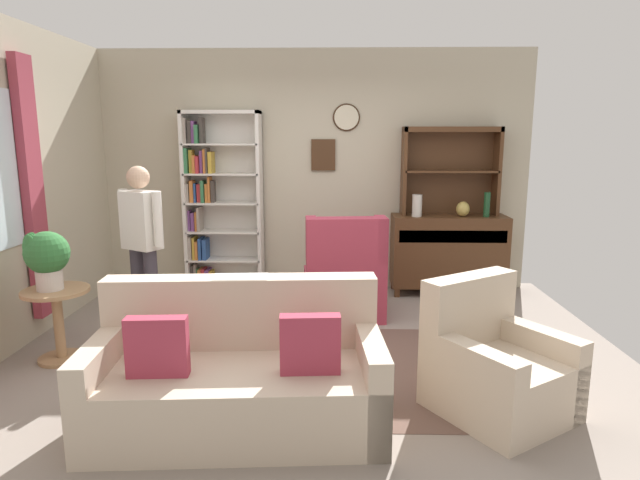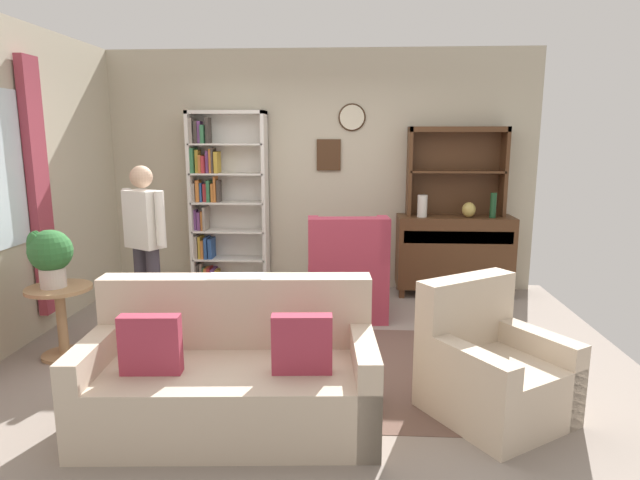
# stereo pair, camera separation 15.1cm
# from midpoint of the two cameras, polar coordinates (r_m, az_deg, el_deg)

# --- Properties ---
(ground_plane) EXTENTS (5.40, 4.60, 0.02)m
(ground_plane) POSITION_cam_midpoint_polar(r_m,az_deg,el_deg) (4.63, -0.46, -12.20)
(ground_plane) COLOR gray
(wall_back) EXTENTS (5.00, 0.09, 2.80)m
(wall_back) POSITION_cam_midpoint_polar(r_m,az_deg,el_deg) (6.40, 0.82, 7.32)
(wall_back) COLOR #BCB299
(wall_back) RESTS_ON ground_plane
(area_rug) EXTENTS (2.71, 1.83, 0.01)m
(area_rug) POSITION_cam_midpoint_polar(r_m,az_deg,el_deg) (4.35, 1.98, -13.64)
(area_rug) COLOR brown
(area_rug) RESTS_ON ground_plane
(bookshelf) EXTENTS (0.90, 0.30, 2.10)m
(bookshelf) POSITION_cam_midpoint_polar(r_m,az_deg,el_deg) (6.40, -9.68, 3.98)
(bookshelf) COLOR silver
(bookshelf) RESTS_ON ground_plane
(sideboard) EXTENTS (1.30, 0.45, 0.92)m
(sideboard) POSITION_cam_midpoint_polar(r_m,az_deg,el_deg) (6.37, 14.71, -1.19)
(sideboard) COLOR #4C2D19
(sideboard) RESTS_ON ground_plane
(sideboard_hutch) EXTENTS (1.10, 0.26, 1.00)m
(sideboard_hutch) POSITION_cam_midpoint_polar(r_m,az_deg,el_deg) (6.35, 14.99, 8.32)
(sideboard_hutch) COLOR #4C2D19
(sideboard_hutch) RESTS_ON sideboard
(vase_tall) EXTENTS (0.11, 0.11, 0.25)m
(vase_tall) POSITION_cam_midpoint_polar(r_m,az_deg,el_deg) (6.14, 11.53, 3.56)
(vase_tall) COLOR beige
(vase_tall) RESTS_ON sideboard
(vase_round) EXTENTS (0.15, 0.15, 0.17)m
(vase_round) POSITION_cam_midpoint_polar(r_m,az_deg,el_deg) (6.25, 16.22, 3.12)
(vase_round) COLOR tan
(vase_round) RESTS_ON sideboard
(bottle_wine) EXTENTS (0.07, 0.07, 0.28)m
(bottle_wine) POSITION_cam_midpoint_polar(r_m,az_deg,el_deg) (6.29, 18.61, 3.52)
(bottle_wine) COLOR #194223
(bottle_wine) RESTS_ON sideboard
(couch_floral) EXTENTS (1.85, 0.97, 0.90)m
(couch_floral) POSITION_cam_midpoint_polar(r_m,az_deg,el_deg) (3.55, -8.09, -14.19)
(couch_floral) COLOR beige
(couch_floral) RESTS_ON ground_plane
(armchair_floral) EXTENTS (1.06, 1.06, 0.88)m
(armchair_floral) POSITION_cam_midpoint_polar(r_m,az_deg,el_deg) (3.82, 18.87, -13.17)
(armchair_floral) COLOR beige
(armchair_floral) RESTS_ON ground_plane
(wingback_chair) EXTENTS (0.85, 0.86, 1.05)m
(wingback_chair) POSITION_cam_midpoint_polar(r_m,az_deg,el_deg) (5.45, 3.65, -4.26)
(wingback_chair) COLOR #A33347
(wingback_chair) RESTS_ON ground_plane
(plant_stand) EXTENTS (0.52, 0.52, 0.60)m
(plant_stand) POSITION_cam_midpoint_polar(r_m,az_deg,el_deg) (4.92, -25.05, -7.12)
(plant_stand) COLOR #A87F56
(plant_stand) RESTS_ON ground_plane
(potted_plant_large) EXTENTS (0.34, 0.34, 0.47)m
(potted_plant_large) POSITION_cam_midpoint_polar(r_m,az_deg,el_deg) (4.80, -26.10, -1.32)
(potted_plant_large) COLOR beige
(potted_plant_large) RESTS_ON plant_stand
(person_reading) EXTENTS (0.49, 0.35, 1.56)m
(person_reading) POSITION_cam_midpoint_polar(r_m,az_deg,el_deg) (5.09, -17.32, 0.22)
(person_reading) COLOR #38333D
(person_reading) RESTS_ON ground_plane
(coffee_table) EXTENTS (0.80, 0.50, 0.42)m
(coffee_table) POSITION_cam_midpoint_polar(r_m,az_deg,el_deg) (4.43, -5.78, -8.32)
(coffee_table) COLOR #4C2D19
(coffee_table) RESTS_ON ground_plane
(book_stack) EXTENTS (0.20, 0.16, 0.08)m
(book_stack) POSITION_cam_midpoint_polar(r_m,az_deg,el_deg) (4.32, -5.11, -7.30)
(book_stack) COLOR #284C8C
(book_stack) RESTS_ON coffee_table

